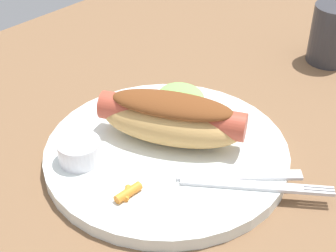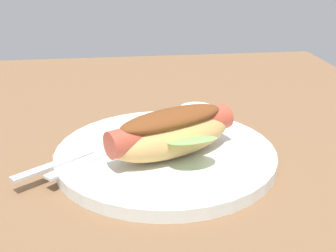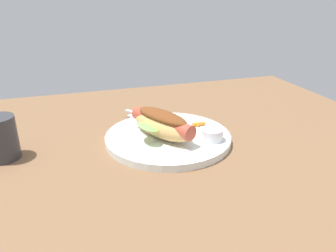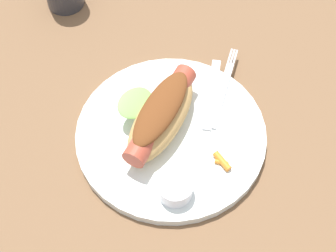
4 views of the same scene
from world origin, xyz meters
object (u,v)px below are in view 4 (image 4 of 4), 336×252
object	(u,v)px
carrot_garnish	(222,161)
plate	(172,133)
sauce_ramekin	(175,189)
fork	(223,89)
hot_dog	(159,114)
knife	(210,92)

from	to	relation	value
carrot_garnish	plate	bearing A→B (deg)	14.63
sauce_ramekin	fork	size ratio (longest dim) A/B	0.35
hot_dog	fork	bearing A→B (deg)	-29.46
sauce_ramekin	knife	world-z (taller)	sauce_ramekin
fork	carrot_garnish	size ratio (longest dim) A/B	4.26
plate	hot_dog	distance (cm)	4.47
fork	hot_dog	bearing A→B (deg)	140.62
knife	carrot_garnish	bearing A→B (deg)	-165.64
hot_dog	fork	distance (cm)	12.45
plate	knife	size ratio (longest dim) A/B	2.09
sauce_ramekin	carrot_garnish	bearing A→B (deg)	-92.81
hot_dog	knife	world-z (taller)	hot_dog
plate	hot_dog	xyz separation A→B (cm)	(1.90, 0.94, 3.93)
hot_dog	fork	xyz separation A→B (cm)	(-0.68, -12.08, -2.93)
plate	sauce_ramekin	size ratio (longest dim) A/B	5.88
hot_dog	knife	xyz separation A→B (cm)	(0.03, -10.00, -2.95)
carrot_garnish	hot_dog	bearing A→B (deg)	16.84
knife	carrot_garnish	world-z (taller)	carrot_garnish
plate	carrot_garnish	size ratio (longest dim) A/B	8.83
hot_dog	carrot_garnish	xyz separation A→B (cm)	(-10.62, -3.21, -2.68)
plate	carrot_garnish	bearing A→B (deg)	-165.37
plate	knife	world-z (taller)	knife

